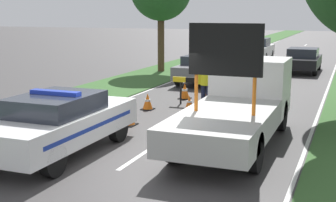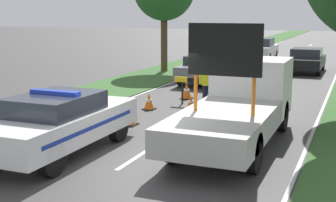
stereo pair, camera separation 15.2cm
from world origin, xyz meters
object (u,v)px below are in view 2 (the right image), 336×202
Objects in this scene: traffic_cone_near_police at (209,98)px; police_officer at (207,80)px; work_truck at (239,103)px; traffic_cone_behind_barrier at (128,114)px; queued_car_sedan_black at (306,60)px; road_barrier at (214,83)px; pedestrian_civilian at (235,82)px; traffic_cone_centre_front at (191,103)px; traffic_cone_near_truck at (187,91)px; police_car at (59,122)px; queued_car_van_white at (260,49)px; traffic_cone_lane_edge at (149,101)px; queued_car_suv_grey at (207,68)px.

police_officer is at bearing -77.88° from traffic_cone_near_police.
traffic_cone_near_police is (-2.18, 4.23, -0.74)m from work_truck.
queued_car_sedan_black is at bearing 76.48° from traffic_cone_behind_barrier.
work_truck is at bearing -6.83° from traffic_cone_behind_barrier.
road_barrier is 1.76× the size of pedestrian_civilian.
road_barrier is at bearing 79.65° from queued_car_sedan_black.
road_barrier is at bearing 56.60° from traffic_cone_centre_front.
road_barrier is 4.40× the size of traffic_cone_behind_barrier.
traffic_cone_near_truck is (-1.44, 1.04, -0.55)m from road_barrier.
police_car reaches higher than road_barrier.
queued_car_van_white is at bearing -59.92° from police_officer.
queued_car_sedan_black is at bearing -89.89° from work_truck.
traffic_cone_near_truck is 2.54m from traffic_cone_lane_edge.
traffic_cone_near_truck is 11.09m from queued_car_sedan_black.
traffic_cone_behind_barrier reaches higher than traffic_cone_centre_front.
road_barrier is at bearing 67.50° from traffic_cone_behind_barrier.
pedestrian_civilian is 2.90× the size of traffic_cone_near_police.
work_truck reaches higher than queued_car_sedan_black.
work_truck is 6.36m from traffic_cone_near_truck.
queued_car_van_white reaches higher than police_car.
police_officer is (-2.05, 3.64, 0.01)m from work_truck.
police_car reaches higher than traffic_cone_lane_edge.
road_barrier reaches higher than traffic_cone_centre_front.
traffic_cone_centre_front is 18.12m from queued_car_van_white.
traffic_cone_centre_front is 0.79× the size of traffic_cone_near_truck.
queued_car_van_white is at bearing -79.69° from work_truck.
traffic_cone_behind_barrier is 2.41m from traffic_cone_lane_edge.
police_car is 1.13× the size of queued_car_sedan_black.
pedestrian_civilian reaches higher than traffic_cone_near_truck.
traffic_cone_centre_front is at bearing -122.67° from road_barrier.
pedestrian_civilian is at bearing -31.22° from traffic_cone_near_truck.
traffic_cone_centre_front is at bearing 77.78° from queued_car_sedan_black.
police_car is at bearing -92.68° from traffic_cone_near_truck.
police_officer is 0.98m from pedestrian_civilian.
queued_car_van_white is at bearing 96.40° from road_barrier.
road_barrier is 2.52m from traffic_cone_lane_edge.
work_truck is 9.74× the size of traffic_cone_near_truck.
road_barrier is 1.86m from traffic_cone_near_truck.
police_officer is 0.42× the size of queued_car_suv_grey.
road_barrier is 5.11× the size of traffic_cone_near_police.
traffic_cone_centre_front is at bearing 71.18° from traffic_cone_behind_barrier.
police_car is 1.14× the size of queued_car_van_white.
traffic_cone_near_truck is (-1.39, 1.66, -0.74)m from police_officer.
police_officer is at bearing -93.71° from road_barrier.
queued_car_van_white is (-3.82, 5.65, 0.10)m from queued_car_sedan_black.
work_truck is at bearing 89.62° from queued_car_sedan_black.
traffic_cone_near_truck is at bearing 97.20° from queued_car_suv_grey.
police_officer is 12.36m from queued_car_sedan_black.
police_car is 8.24× the size of traffic_cone_lane_edge.
police_officer is 0.41× the size of queued_car_van_white.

